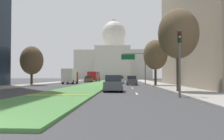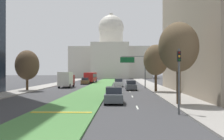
{
  "view_description": "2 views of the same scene",
  "coord_description": "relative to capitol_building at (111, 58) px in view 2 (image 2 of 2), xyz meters",
  "views": [
    {
      "loc": [
        5.02,
        -6.42,
        1.6
      ],
      "look_at": [
        1.62,
        63.08,
        3.51
      ],
      "focal_mm": 37.22,
      "sensor_mm": 36.0,
      "label": 1
    },
    {
      "loc": [
        4.69,
        -8.82,
        3.46
      ],
      "look_at": [
        2.33,
        60.44,
        3.66
      ],
      "focal_mm": 40.8,
      "sensor_mm": 36.0,
      "label": 2
    }
  ],
  "objects": [
    {
      "name": "lane_dashes_right",
      "position": [
        6.25,
        -64.32,
        -9.88
      ],
      "size": [
        0.16,
        75.63,
        0.01
      ],
      "color": "silver",
      "rests_on": "ground_plane"
    },
    {
      "name": "capitol_building",
      "position": [
        0.0,
        0.0,
        0.0
      ],
      "size": [
        37.66,
        29.04,
        31.78
      ],
      "color": "beige",
      "rests_on": "ground_plane"
    },
    {
      "name": "median_curb_nose",
      "position": [
        0.0,
        -104.08,
        -9.72
      ],
      "size": [
        4.86,
        0.5,
        0.04
      ],
      "primitive_type": "cube",
      "color": "gold",
      "rests_on": "grass_median"
    },
    {
      "name": "sidewalk_left",
      "position": [
        -11.8,
        -68.8,
        -9.81
      ],
      "size": [
        4.0,
        104.5,
        0.15
      ],
      "primitive_type": "cube",
      "color": "#9E9991",
      "rests_on": "ground_plane"
    },
    {
      "name": "traffic_light_near_right",
      "position": [
        9.3,
        -103.82,
        -6.57
      ],
      "size": [
        0.28,
        0.35,
        5.2
      ],
      "color": "#515456",
      "rests_on": "ground_plane"
    },
    {
      "name": "street_tree_right_mid",
      "position": [
        10.34,
        -83.0,
        -4.72
      ],
      "size": [
        3.96,
        3.96,
        7.67
      ],
      "color": "#4C3823",
      "rests_on": "ground_plane"
    },
    {
      "name": "grass_median",
      "position": [
        0.0,
        -63.0,
        -9.81
      ],
      "size": [
        5.4,
        104.5,
        0.14
      ],
      "primitive_type": "cube",
      "color": "#4C8442",
      "rests_on": "ground_plane"
    },
    {
      "name": "box_truck_delivery",
      "position": [
        -6.53,
        -71.97,
        -8.21
      ],
      "size": [
        2.4,
        6.4,
        3.2
      ],
      "color": "maroon",
      "rests_on": "ground_plane"
    },
    {
      "name": "sedan_distant",
      "position": [
        4.22,
        -68.63,
        -9.07
      ],
      "size": [
        2.01,
        4.6,
        1.73
      ],
      "color": "silver",
      "rests_on": "ground_plane"
    },
    {
      "name": "sidewalk_right",
      "position": [
        11.8,
        -68.8,
        -9.81
      ],
      "size": [
        4.0,
        104.5,
        0.15
      ],
      "primitive_type": "cube",
      "color": "#9E9991",
      "rests_on": "ground_plane"
    },
    {
      "name": "sedan_lead_stopped",
      "position": [
        3.98,
        -97.09,
        -9.07
      ],
      "size": [
        1.98,
        4.13,
        1.73
      ],
      "color": "#4C5156",
      "rests_on": "ground_plane"
    },
    {
      "name": "ground_plane",
      "position": [
        0.0,
        -57.19,
        -9.88
      ],
      "size": [
        260.0,
        260.0,
        0.0
      ],
      "primitive_type": "plane",
      "color": "#3D3D3F"
    },
    {
      "name": "sedan_far_horizon",
      "position": [
        -4.33,
        -59.55,
        -9.08
      ],
      "size": [
        2.1,
        4.58,
        1.72
      ],
      "color": "brown",
      "rests_on": "ground_plane"
    },
    {
      "name": "street_tree_right_near",
      "position": [
        10.45,
        -98.59,
        -4.09
      ],
      "size": [
        3.96,
        3.96,
        8.31
      ],
      "color": "#4C3823",
      "rests_on": "ground_plane"
    },
    {
      "name": "street_tree_left_mid",
      "position": [
        -11.27,
        -81.21,
        -5.46
      ],
      "size": [
        4.04,
        4.04,
        6.97
      ],
      "color": "#4C3823",
      "rests_on": "ground_plane"
    },
    {
      "name": "sedan_midblock",
      "position": [
        6.56,
        -78.43,
        -9.08
      ],
      "size": [
        1.94,
        4.65,
        1.71
      ],
      "color": "#4C5156",
      "rests_on": "ground_plane"
    },
    {
      "name": "city_bus",
      "position": [
        -3.98,
        -50.95,
        -8.11
      ],
      "size": [
        2.62,
        11.0,
        2.95
      ],
      "color": "#B21E1E",
      "rests_on": "ground_plane"
    },
    {
      "name": "overhead_guide_sign",
      "position": [
        7.72,
        -74.07,
        -5.27
      ],
      "size": [
        5.0,
        0.2,
        6.5
      ],
      "color": "#515456",
      "rests_on": "ground_plane"
    }
  ]
}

